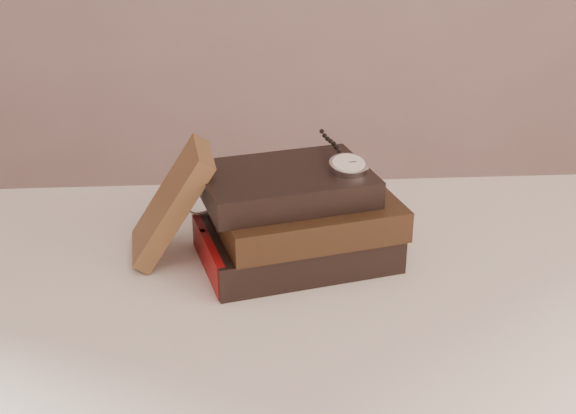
{
  "coord_description": "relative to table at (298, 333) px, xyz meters",
  "views": [
    {
      "loc": [
        -0.07,
        -0.51,
        1.25
      ],
      "look_at": [
        -0.01,
        0.39,
        0.82
      ],
      "focal_mm": 48.08,
      "sensor_mm": 36.0,
      "label": 1
    }
  ],
  "objects": [
    {
      "name": "eyeglasses",
      "position": [
        -0.1,
        0.1,
        0.16
      ],
      "size": [
        0.13,
        0.14,
        0.05
      ],
      "color": "silver",
      "rests_on": "book_stack"
    },
    {
      "name": "pocket_watch",
      "position": [
        0.07,
        0.05,
        0.22
      ],
      "size": [
        0.06,
        0.16,
        0.02
      ],
      "color": "silver",
      "rests_on": "book_stack"
    },
    {
      "name": "journal",
      "position": [
        -0.16,
        0.06,
        0.17
      ],
      "size": [
        0.12,
        0.12,
        0.15
      ],
      "primitive_type": "cube",
      "rotation": [
        0.0,
        0.58,
        0.12
      ],
      "color": "#49301C",
      "rests_on": "table"
    },
    {
      "name": "table",
      "position": [
        0.0,
        0.0,
        0.0
      ],
      "size": [
        1.0,
        0.6,
        0.75
      ],
      "color": "silver",
      "rests_on": "ground"
    },
    {
      "name": "book_stack",
      "position": [
        0.0,
        0.04,
        0.15
      ],
      "size": [
        0.28,
        0.22,
        0.12
      ],
      "color": "black",
      "rests_on": "table"
    }
  ]
}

